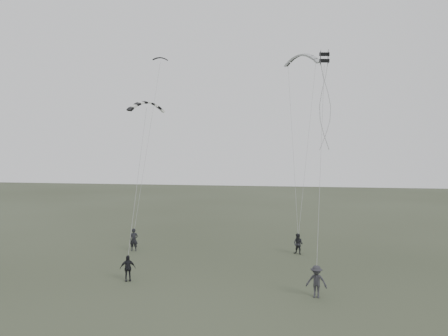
% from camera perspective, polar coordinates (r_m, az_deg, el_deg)
% --- Properties ---
extents(ground, '(140.00, 140.00, 0.00)m').
position_cam_1_polar(ground, '(29.34, -3.97, -13.85)').
color(ground, '#333927').
rests_on(ground, ground).
extents(flyer_left, '(0.72, 0.53, 1.82)m').
position_cam_1_polar(flyer_left, '(36.52, -11.69, -9.16)').
color(flyer_left, black).
rests_on(flyer_left, ground).
extents(flyer_right, '(0.98, 0.90, 1.63)m').
position_cam_1_polar(flyer_right, '(35.19, 9.67, -9.75)').
color(flyer_right, black).
rests_on(flyer_right, ground).
extents(flyer_center, '(1.03, 0.77, 1.62)m').
position_cam_1_polar(flyer_center, '(28.61, -12.47, -12.65)').
color(flyer_center, black).
rests_on(flyer_center, ground).
extents(flyer_far, '(1.26, 0.86, 1.80)m').
position_cam_1_polar(flyer_far, '(25.53, 11.98, -14.30)').
color(flyer_far, '#2A292E').
rests_on(flyer_far, ground).
extents(kite_dark_small, '(1.51, 1.06, 0.57)m').
position_cam_1_polar(kite_dark_small, '(42.65, -8.31, 14.06)').
color(kite_dark_small, black).
rests_on(kite_dark_small, flyer_left).
extents(kite_pale_large, '(3.73, 2.49, 1.66)m').
position_cam_1_polar(kite_pale_large, '(43.56, 10.12, 14.35)').
color(kite_pale_large, '#9D9FA2').
rests_on(kite_pale_large, flyer_right).
extents(kite_striped, '(2.81, 2.56, 1.26)m').
position_cam_1_polar(kite_striped, '(34.39, -10.10, 8.44)').
color(kite_striped, black).
rests_on(kite_striped, flyer_center).
extents(kite_box, '(0.71, 0.82, 0.80)m').
position_cam_1_polar(kite_box, '(31.67, 12.97, 13.89)').
color(kite_box, black).
rests_on(kite_box, flyer_far).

